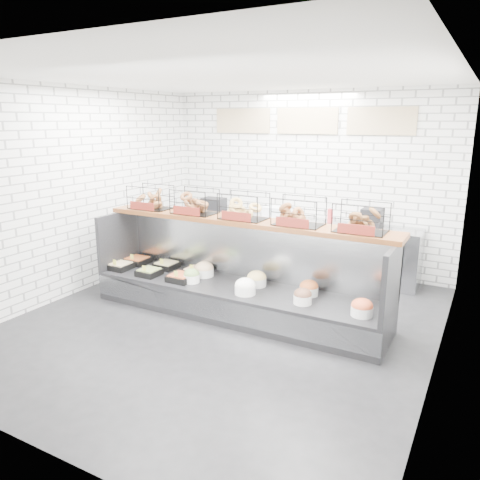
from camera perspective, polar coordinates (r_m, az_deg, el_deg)
The scene contains 5 objects.
ground at distance 6.09m, azimuth -1.93°, elevation -9.99°, with size 5.50×5.50×0.00m, color black.
room_shell at distance 6.09m, azimuth 0.82°, elevation 10.11°, with size 5.02×5.51×3.01m.
display_case at distance 6.25m, azimuth -0.49°, elevation -6.08°, with size 4.00×0.90×1.20m.
bagel_shelf at distance 6.10m, azimuth 0.43°, elevation 3.72°, with size 4.10×0.50×0.40m.
prep_counter at distance 8.00m, azimuth 6.84°, elevation -0.49°, with size 4.00×0.60×1.20m.
Camera 1 is at (2.83, -4.77, 2.52)m, focal length 35.00 mm.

